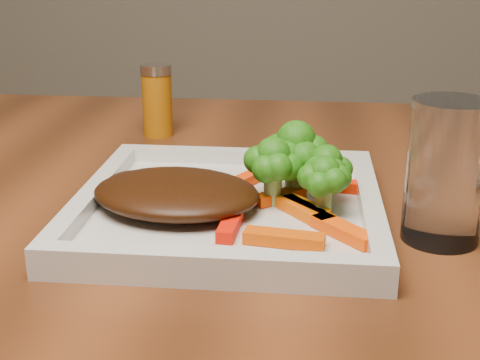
# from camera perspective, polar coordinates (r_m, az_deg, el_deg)

# --- Properties ---
(plate) EXTENTS (0.27, 0.27, 0.01)m
(plate) POSITION_cam_1_polar(r_m,az_deg,el_deg) (0.61, -0.94, -2.72)
(plate) COLOR silver
(plate) RESTS_ON dining_table
(steak) EXTENTS (0.17, 0.14, 0.03)m
(steak) POSITION_cam_1_polar(r_m,az_deg,el_deg) (0.60, -5.47, -1.12)
(steak) COLOR #391A08
(steak) RESTS_ON plate
(broccoli_0) EXTENTS (0.08, 0.08, 0.07)m
(broccoli_0) POSITION_cam_1_polar(r_m,az_deg,el_deg) (0.62, 4.76, 1.72)
(broccoli_0) COLOR #135E0F
(broccoli_0) RESTS_ON plate
(broccoli_1) EXTENTS (0.07, 0.07, 0.06)m
(broccoli_1) POSITION_cam_1_polar(r_m,az_deg,el_deg) (0.60, 7.37, 0.77)
(broccoli_1) COLOR #3F7914
(broccoli_1) RESTS_ON plate
(broccoli_2) EXTENTS (0.07, 0.07, 0.06)m
(broccoli_2) POSITION_cam_1_polar(r_m,az_deg,el_deg) (0.58, 7.18, -0.39)
(broccoli_2) COLOR #336110
(broccoli_2) RESTS_ON plate
(broccoli_3) EXTENTS (0.06, 0.06, 0.06)m
(broccoli_3) POSITION_cam_1_polar(r_m,az_deg,el_deg) (0.60, 2.84, 0.72)
(broccoli_3) COLOR #205E0F
(broccoli_3) RESTS_ON plate
(carrot_0) EXTENTS (0.07, 0.03, 0.01)m
(carrot_0) POSITION_cam_1_polar(r_m,az_deg,el_deg) (0.53, 3.78, -5.01)
(carrot_0) COLOR #DD4D03
(carrot_0) RESTS_ON plate
(carrot_1) EXTENTS (0.05, 0.06, 0.01)m
(carrot_1) POSITION_cam_1_polar(r_m,az_deg,el_deg) (0.55, 8.81, -4.30)
(carrot_1) COLOR #FF4A04
(carrot_1) RESTS_ON plate
(carrot_2) EXTENTS (0.02, 0.05, 0.01)m
(carrot_2) POSITION_cam_1_polar(r_m,az_deg,el_deg) (0.55, -0.86, -3.91)
(carrot_2) COLOR red
(carrot_2) RESTS_ON plate
(carrot_3) EXTENTS (0.05, 0.02, 0.01)m
(carrot_3) POSITION_cam_1_polar(r_m,az_deg,el_deg) (0.65, 8.81, -0.50)
(carrot_3) COLOR #F42203
(carrot_3) RESTS_ON plate
(carrot_4) EXTENTS (0.04, 0.05, 0.01)m
(carrot_4) POSITION_cam_1_polar(r_m,az_deg,el_deg) (0.66, 1.11, 0.29)
(carrot_4) COLOR #FF3704
(carrot_4) RESTS_ON plate
(carrot_5) EXTENTS (0.04, 0.05, 0.01)m
(carrot_5) POSITION_cam_1_polar(r_m,az_deg,el_deg) (0.59, 5.55, -2.34)
(carrot_5) COLOR orange
(carrot_5) RESTS_ON plate
(carrot_6) EXTENTS (0.05, 0.04, 0.01)m
(carrot_6) POSITION_cam_1_polar(r_m,az_deg,el_deg) (0.61, 3.45, -1.40)
(carrot_6) COLOR #D53E03
(carrot_6) RESTS_ON plate
(spice_shaker) EXTENTS (0.04, 0.04, 0.09)m
(spice_shaker) POSITION_cam_1_polar(r_m,az_deg,el_deg) (0.87, -7.09, 6.76)
(spice_shaker) COLOR #A15B08
(spice_shaker) RESTS_ON dining_table
(drinking_glass) EXTENTS (0.07, 0.07, 0.12)m
(drinking_glass) POSITION_cam_1_polar(r_m,az_deg,el_deg) (0.57, 17.16, 0.66)
(drinking_glass) COLOR white
(drinking_glass) RESTS_ON dining_table
(carrot_7) EXTENTS (0.05, 0.06, 0.01)m
(carrot_7) POSITION_cam_1_polar(r_m,az_deg,el_deg) (0.58, 5.62, -2.69)
(carrot_7) COLOR #F75E04
(carrot_7) RESTS_ON plate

